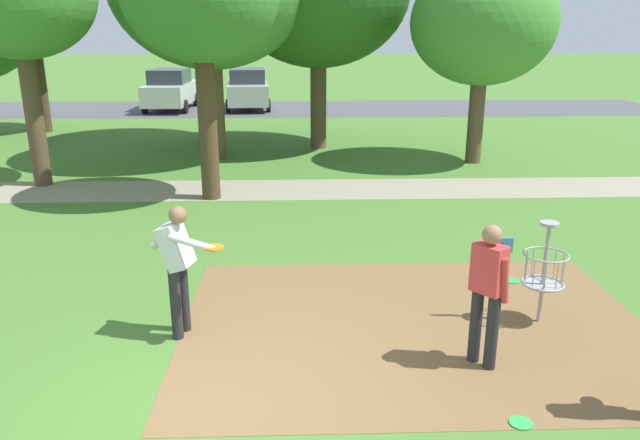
{
  "coord_description": "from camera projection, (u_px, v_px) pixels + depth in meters",
  "views": [
    {
      "loc": [
        0.89,
        -5.41,
        3.78
      ],
      "look_at": [
        1.2,
        3.29,
        1.0
      ],
      "focal_mm": 34.44,
      "sensor_mm": 36.0,
      "label": 1
    }
  ],
  "objects": [
    {
      "name": "tree_near_right",
      "position": [
        29.0,
        5.0,
        21.3
      ],
      "size": [
        3.79,
        3.79,
        6.06
      ],
      "color": "#4C3823",
      "rests_on": "ground"
    },
    {
      "name": "player_waiting_left",
      "position": [
        178.0,
        262.0,
        7.55
      ],
      "size": [
        1.0,
        0.73,
        1.71
      ],
      "color": "#232328",
      "rests_on": "ground"
    },
    {
      "name": "dirt_tee_pad",
      "position": [
        415.0,
        326.0,
        8.06
      ],
      "size": [
        6.09,
        4.39,
        0.01
      ],
      "primitive_type": "cube",
      "color": "brown",
      "rests_on": "ground"
    },
    {
      "name": "tree_far_center",
      "position": [
        483.0,
        23.0,
        16.48
      ],
      "size": [
        3.91,
        3.91,
        5.49
      ],
      "color": "brown",
      "rests_on": "ground"
    },
    {
      "name": "parked_car_center_left",
      "position": [
        247.0,
        89.0,
        28.55
      ],
      "size": [
        2.26,
        4.34,
        1.84
      ],
      "color": "#B2B7BC",
      "rests_on": "ground"
    },
    {
      "name": "parked_car_leftmost",
      "position": [
        170.0,
        89.0,
        28.22
      ],
      "size": [
        2.07,
        4.25,
        1.84
      ],
      "color": "silver",
      "rests_on": "ground"
    },
    {
      "name": "frisbee_near_basket",
      "position": [
        513.0,
        281.0,
        9.46
      ],
      "size": [
        0.24,
        0.24,
        0.02
      ],
      "primitive_type": "cylinder",
      "color": "green",
      "rests_on": "ground"
    },
    {
      "name": "frisbee_mid_grass",
      "position": [
        521.0,
        423.0,
        6.08
      ],
      "size": [
        0.23,
        0.23,
        0.02
      ],
      "primitive_type": "cylinder",
      "color": "green",
      "rests_on": "ground"
    },
    {
      "name": "disc_golf_basket",
      "position": [
        539.0,
        269.0,
        7.97
      ],
      "size": [
        0.98,
        0.58,
        1.39
      ],
      "color": "#9E9EA3",
      "rests_on": "ground"
    },
    {
      "name": "gravel_path",
      "position": [
        262.0,
        190.0,
        14.7
      ],
      "size": [
        40.0,
        1.91,
        0.0
      ],
      "primitive_type": "cube",
      "color": "gray",
      "rests_on": "ground"
    },
    {
      "name": "player_throwing",
      "position": [
        488.0,
        288.0,
        6.87
      ],
      "size": [
        0.45,
        0.47,
        1.71
      ],
      "color": "#232328",
      "rests_on": "ground"
    },
    {
      "name": "ground_plane",
      "position": [
        214.0,
        412.0,
        6.27
      ],
      "size": [
        160.0,
        160.0,
        0.0
      ],
      "primitive_type": "plane",
      "color": "#47752D"
    },
    {
      "name": "parking_lot_strip",
      "position": [
        280.0,
        108.0,
        28.86
      ],
      "size": [
        36.0,
        6.0,
        0.01
      ],
      "primitive_type": "cube",
      "color": "#4C4C51",
      "rests_on": "ground"
    }
  ]
}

